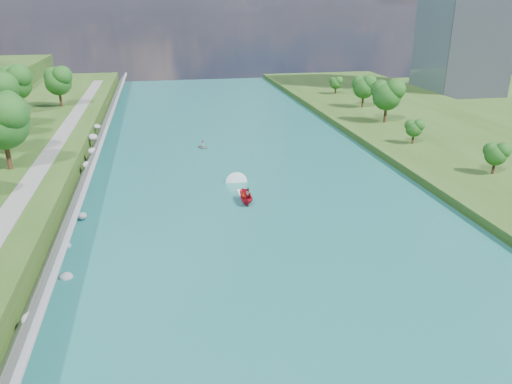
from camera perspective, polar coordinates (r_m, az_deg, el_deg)
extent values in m
plane|color=#2D5119|center=(62.51, 2.49, -5.76)|extent=(260.00, 260.00, 0.00)
cube|color=#1B6668|center=(80.46, -0.80, 0.57)|extent=(55.00, 240.00, 0.10)
cube|color=slate|center=(79.73, -19.41, 0.47)|extent=(3.54, 236.00, 4.05)
ellipsoid|color=gray|center=(50.11, -24.36, -13.05)|extent=(1.57, 1.91, 1.08)
ellipsoid|color=gray|center=(58.58, -20.90, -9.09)|extent=(1.55, 1.41, 1.09)
ellipsoid|color=gray|center=(62.75, -20.87, -5.77)|extent=(1.13, 1.04, 0.77)
ellipsoid|color=gray|center=(72.15, -19.27, -2.59)|extent=(1.29, 1.23, 0.97)
ellipsoid|color=gray|center=(81.85, -19.14, 0.64)|extent=(1.56, 1.86, 1.20)
ellipsoid|color=gray|center=(90.34, -18.72, 2.94)|extent=(1.76, 2.06, 1.15)
ellipsoid|color=gray|center=(96.19, -18.17, 4.45)|extent=(1.72, 1.88, 1.26)
ellipsoid|color=gray|center=(104.58, -18.16, 5.96)|extent=(1.83, 2.06, 1.38)
ellipsoid|color=gray|center=(114.36, -17.74, 7.12)|extent=(1.79, 1.93, 1.04)
cube|color=gray|center=(80.49, -24.23, 1.31)|extent=(3.00, 200.00, 0.10)
ellipsoid|color=#144D17|center=(85.49, -26.97, 6.78)|extent=(8.34, 8.34, 13.90)
ellipsoid|color=#144D17|center=(94.93, -27.06, 7.51)|extent=(7.43, 7.43, 12.38)
ellipsoid|color=#144D17|center=(106.98, -26.82, 8.34)|extent=(6.33, 6.33, 10.55)
ellipsoid|color=#144D17|center=(129.73, -25.82, 10.97)|extent=(7.93, 7.93, 13.22)
ellipsoid|color=#144D17|center=(134.97, -21.66, 11.52)|extent=(6.93, 6.93, 11.56)
ellipsoid|color=#144D17|center=(90.13, 25.71, 3.77)|extent=(3.76, 3.76, 6.26)
ellipsoid|color=#144D17|center=(104.14, 17.61, 6.85)|extent=(3.51, 3.51, 5.84)
ellipsoid|color=#144D17|center=(121.14, 14.73, 10.45)|extent=(7.07, 7.07, 11.78)
ellipsoid|color=#144D17|center=(137.66, 12.20, 11.47)|extent=(5.98, 5.98, 9.96)
ellipsoid|color=#144D17|center=(157.29, 9.11, 12.11)|extent=(3.69, 3.69, 6.15)
imported|color=red|center=(73.89, -1.18, -0.59)|extent=(1.67, 4.40, 1.70)
imported|color=#66605B|center=(73.35, -1.44, -0.50)|extent=(0.60, 0.40, 1.61)
imported|color=#66605B|center=(74.30, -0.87, -0.18)|extent=(0.85, 0.67, 1.69)
cube|color=white|center=(76.94, -1.57, -0.35)|extent=(0.90, 5.00, 0.06)
imported|color=gray|center=(102.52, -6.08, 5.15)|extent=(2.95, 3.08, 0.52)
imported|color=#66605B|center=(102.34, -6.09, 5.51)|extent=(0.77, 0.65, 1.34)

